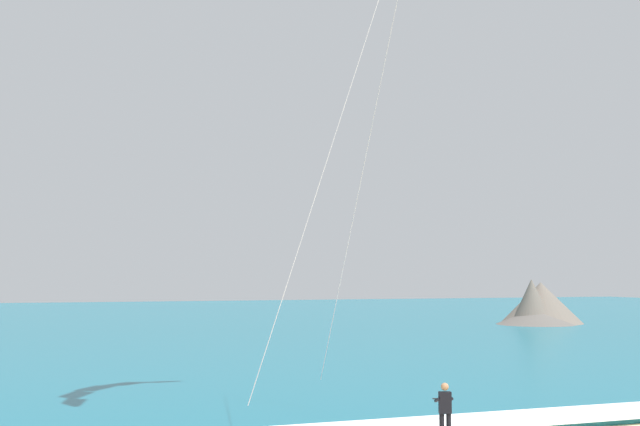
% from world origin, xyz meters
% --- Properties ---
extents(sea, '(200.00, 120.00, 0.20)m').
position_xyz_m(sea, '(0.00, 70.63, 0.10)').
color(sea, '#146075').
rests_on(sea, ground).
extents(surf_foam, '(200.00, 2.53, 0.04)m').
position_xyz_m(surf_foam, '(0.00, 11.63, 0.22)').
color(surf_foam, white).
rests_on(surf_foam, sea).
extents(kitesurfer, '(0.61, 0.61, 1.69)m').
position_xyz_m(kitesurfer, '(-5.83, 10.02, 0.94)').
color(kitesurfer, black).
rests_on(kitesurfer, ground).
extents(headland_right, '(9.80, 9.53, 4.43)m').
position_xyz_m(headland_right, '(27.39, 53.05, 1.78)').
color(headland_right, '#665B51').
rests_on(headland_right, ground).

